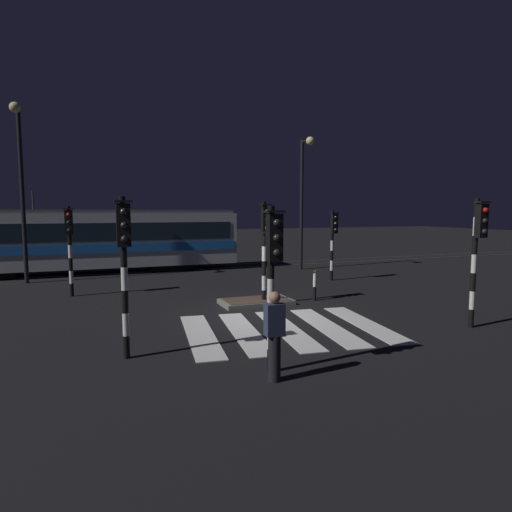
{
  "coord_description": "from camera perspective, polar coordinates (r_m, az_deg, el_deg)",
  "views": [
    {
      "loc": [
        -5.01,
        -12.32,
        3.2
      ],
      "look_at": [
        1.34,
        3.94,
        1.4
      ],
      "focal_mm": 31.01,
      "sensor_mm": 36.0,
      "label": 1
    }
  ],
  "objects": [
    {
      "name": "tram",
      "position": [
        24.04,
        -21.13,
        2.02
      ],
      "size": [
        15.54,
        2.58,
        4.15
      ],
      "color": "#B2BCC1",
      "rests_on": "ground"
    },
    {
      "name": "traffic_light_corner_far_right",
      "position": [
        20.37,
        9.93,
        2.77
      ],
      "size": [
        0.36,
        0.42,
        3.22
      ],
      "color": "black",
      "rests_on": "ground"
    },
    {
      "name": "traffic_light_corner_far_left",
      "position": [
        17.65,
        -22.92,
        2.25
      ],
      "size": [
        0.36,
        0.42,
        3.37
      ],
      "color": "black",
      "rests_on": "ground"
    },
    {
      "name": "traffic_light_corner_near_right",
      "position": [
        13.25,
        26.68,
        1.49
      ],
      "size": [
        0.36,
        0.42,
        3.53
      ],
      "color": "black",
      "rests_on": "ground"
    },
    {
      "name": "rail_far",
      "position": [
        25.42,
        -9.79,
        -1.4
      ],
      "size": [
        80.0,
        0.12,
        0.03
      ],
      "primitive_type": "cube",
      "color": "#59595E",
      "rests_on": "ground"
    },
    {
      "name": "street_lamp_trackside_left",
      "position": [
        21.67,
        -28.1,
        9.39
      ],
      "size": [
        0.44,
        1.21,
        7.61
      ],
      "color": "black",
      "rests_on": "ground"
    },
    {
      "name": "pedestrian_waiting_at_kerb",
      "position": [
        8.38,
        2.4,
        -10.22
      ],
      "size": [
        0.36,
        0.24,
        1.71
      ],
      "color": "black",
      "rests_on": "ground"
    },
    {
      "name": "rail_near",
      "position": [
        24.03,
        -9.11,
        -1.81
      ],
      "size": [
        80.0,
        0.12,
        0.03
      ],
      "primitive_type": "cube",
      "color": "#59595E",
      "rests_on": "ground"
    },
    {
      "name": "ground_plane",
      "position": [
        13.68,
        0.79,
        -7.64
      ],
      "size": [
        120.0,
        120.0,
        0.0
      ],
      "primitive_type": "plane",
      "color": "black"
    },
    {
      "name": "traffic_light_corner_near_left",
      "position": [
        9.7,
        -16.66,
        0.37
      ],
      "size": [
        0.36,
        0.42,
        3.5
      ],
      "color": "black",
      "rests_on": "ground"
    },
    {
      "name": "crosswalk_zebra",
      "position": [
        12.13,
        3.94,
        -9.38
      ],
      "size": [
        5.83,
        4.8,
        0.02
      ],
      "color": "silver",
      "rests_on": "ground"
    },
    {
      "name": "traffic_light_kerb_mid_left",
      "position": [
        8.5,
        2.17,
        -1.06
      ],
      "size": [
        0.36,
        0.42,
        3.29
      ],
      "color": "black",
      "rests_on": "ground"
    },
    {
      "name": "street_lamp_trackside_right",
      "position": [
        23.94,
        6.19,
        8.82
      ],
      "size": [
        0.44,
        1.21,
        6.98
      ],
      "color": "black",
      "rests_on": "ground"
    },
    {
      "name": "bollard_island_edge",
      "position": [
        15.89,
        7.57,
        -3.74
      ],
      "size": [
        0.12,
        0.12,
        1.11
      ],
      "color": "black",
      "rests_on": "ground"
    },
    {
      "name": "traffic_light_median_centre",
      "position": [
        14.79,
        1.16,
        2.43
      ],
      "size": [
        0.36,
        0.42,
        3.5
      ],
      "color": "black",
      "rests_on": "ground"
    },
    {
      "name": "traffic_island",
      "position": [
        15.21,
        0.0,
        -5.92
      ],
      "size": [
        2.4,
        1.32,
        0.18
      ],
      "color": "slate",
      "rests_on": "ground"
    }
  ]
}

